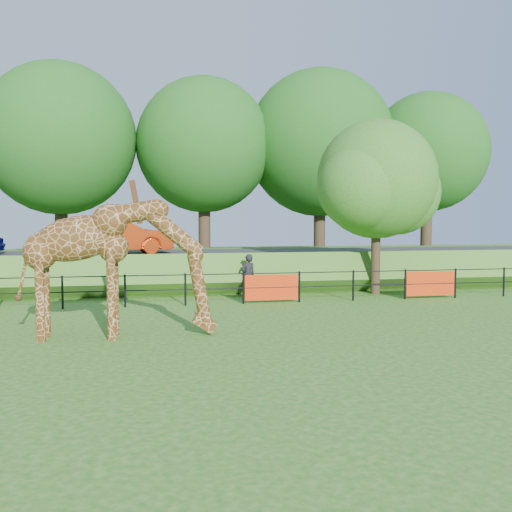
% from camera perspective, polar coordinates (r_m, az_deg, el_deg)
% --- Properties ---
extents(ground, '(90.00, 90.00, 0.00)m').
position_cam_1_polar(ground, '(11.79, -4.59, -10.92)').
color(ground, '#235F17').
rests_on(ground, ground).
extents(giraffe, '(4.92, 1.19, 3.48)m').
position_cam_1_polar(giraffe, '(14.61, -13.58, -1.19)').
color(giraffe, '#543011').
rests_on(giraffe, ground).
extents(perimeter_fence, '(28.07, 0.10, 1.10)m').
position_cam_1_polar(perimeter_fence, '(19.53, -7.08, -3.34)').
color(perimeter_fence, black).
rests_on(perimeter_fence, ground).
extents(embankment, '(40.00, 9.00, 1.30)m').
position_cam_1_polar(embankment, '(26.97, -8.07, -1.11)').
color(embankment, '#235F17').
rests_on(embankment, ground).
extents(road, '(40.00, 5.00, 0.12)m').
position_cam_1_polar(road, '(25.42, -7.94, 0.19)').
color(road, '#2F2F31').
rests_on(road, embankment).
extents(car_red, '(4.82, 2.47, 1.52)m').
position_cam_1_polar(car_red, '(25.05, -13.72, 1.93)').
color(car_red, '#BB350D').
rests_on(car_red, road).
extents(visitor, '(0.69, 0.58, 1.61)m').
position_cam_1_polar(visitor, '(21.46, -0.78, -1.96)').
color(visitor, black).
rests_on(visitor, ground).
extents(tree_east, '(5.40, 4.71, 6.76)m').
position_cam_1_polar(tree_east, '(22.76, 12.17, 7.05)').
color(tree_east, black).
rests_on(tree_east, ground).
extents(bg_tree_line, '(37.30, 8.80, 11.82)m').
position_cam_1_polar(bg_tree_line, '(33.73, -5.42, 11.06)').
color(bg_tree_line, black).
rests_on(bg_tree_line, ground).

